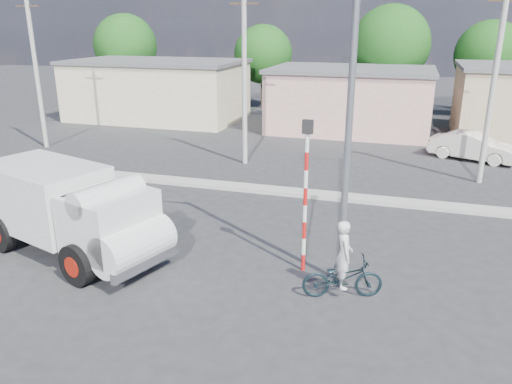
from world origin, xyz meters
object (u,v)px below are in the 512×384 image
(truck, at_px, (71,210))
(streetlight, at_px, (344,100))
(bicycle, at_px, (342,278))
(car_cream, at_px, (473,146))
(cyclist, at_px, (343,265))
(traffic_pole, at_px, (306,184))

(truck, distance_m, streetlight, 8.60)
(bicycle, xyz_separation_m, car_cream, (4.62, 15.70, 0.17))
(bicycle, relative_size, cyclist, 1.15)
(truck, height_order, traffic_pole, traffic_pole)
(cyclist, height_order, car_cream, cyclist)
(streetlight, bearing_deg, bicycle, -69.11)
(truck, height_order, streetlight, streetlight)
(cyclist, xyz_separation_m, car_cream, (4.62, 15.70, -0.19))
(car_cream, xyz_separation_m, streetlight, (-4.94, -14.86, 4.25))
(truck, xyz_separation_m, cyclist, (8.15, -0.12, -0.57))
(cyclist, distance_m, traffic_pole, 2.39)
(truck, bearing_deg, car_cream, 68.48)
(cyclist, distance_m, streetlight, 4.16)
(bicycle, bearing_deg, cyclist, -0.00)
(truck, height_order, car_cream, truck)
(traffic_pole, bearing_deg, car_cream, 68.03)
(truck, relative_size, cyclist, 3.77)
(traffic_pole, bearing_deg, truck, -171.61)
(traffic_pole, xyz_separation_m, streetlight, (0.94, -0.30, 2.37))
(truck, bearing_deg, streetlight, 23.04)
(bicycle, xyz_separation_m, traffic_pole, (-1.26, 1.14, 2.05))
(car_cream, bearing_deg, streetlight, -177.92)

